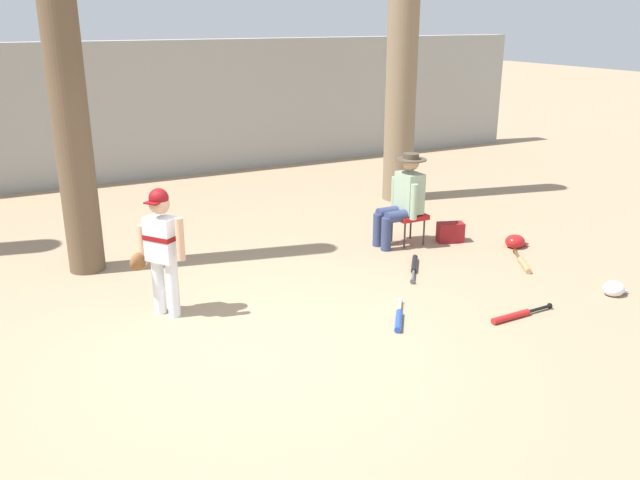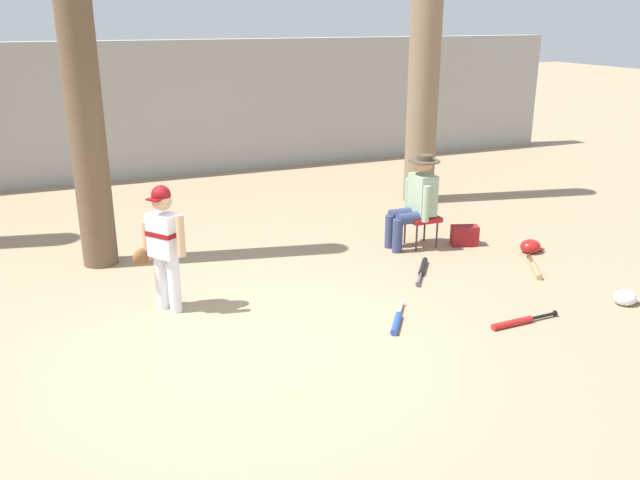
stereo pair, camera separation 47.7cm
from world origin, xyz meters
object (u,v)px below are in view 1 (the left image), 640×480
tree_behind_spectator (402,59)px  handbag_beside_stool (450,232)px  seated_spectator (403,197)px  bat_blue_youth (399,318)px  bat_red_barrel (515,315)px  batting_helmet_white (614,289)px  batting_helmet_red (515,242)px  bat_wood_tan (523,263)px  tree_near_player (65,73)px  young_ballplayer (161,244)px  folding_stool (408,217)px  bat_black_composite (414,266)px

tree_behind_spectator → handbag_beside_stool: size_ratio=15.27×
seated_spectator → bat_blue_youth: seated_spectator is taller
seated_spectator → bat_red_barrel: 2.50m
seated_spectator → bat_blue_youth: (-1.32, -1.94, -0.61)m
seated_spectator → bat_red_barrel: seated_spectator is taller
batting_helmet_white → batting_helmet_red: size_ratio=0.92×
handbag_beside_stool → batting_helmet_white: 2.29m
bat_wood_tan → batting_helmet_white: size_ratio=2.30×
batting_helmet_red → tree_near_player: bearing=161.4°
young_ballplayer → bat_wood_tan: size_ratio=1.99×
bat_red_barrel → bat_blue_youth: bearing=156.0°
bat_wood_tan → batting_helmet_red: (0.39, 0.57, 0.04)m
batting_helmet_white → folding_stool: bearing=112.3°
bat_wood_tan → bat_blue_youth: bearing=-164.6°
handbag_beside_stool → bat_black_composite: bearing=-148.6°
young_ballplayer → tree_near_player: bearing=106.5°
tree_behind_spectator → folding_stool: bearing=-120.0°
bat_red_barrel → bat_wood_tan: bearing=43.9°
folding_stool → bat_blue_youth: (-1.42, -1.94, -0.33)m
tree_behind_spectator → folding_stool: tree_behind_spectator is taller
bat_black_composite → handbag_beside_stool: bearing=31.4°
bat_wood_tan → batting_helmet_white: batting_helmet_white is taller
tree_behind_spectator → batting_helmet_red: (0.01, -2.74, -2.14)m
tree_behind_spectator → seated_spectator: bearing=-122.1°
bat_blue_youth → batting_helmet_red: (2.57, 1.17, 0.04)m
batting_helmet_red → bat_black_composite: bearing=-178.6°
tree_near_player → folding_stool: 4.45m
tree_behind_spectator → bat_black_composite: 3.88m
seated_spectator → bat_red_barrel: size_ratio=1.54×
batting_helmet_white → seated_spectator: bearing=114.3°
folding_stool → bat_blue_youth: folding_stool is taller
seated_spectator → handbag_beside_stool: bearing=-17.3°
handbag_beside_stool → batting_helmet_red: 0.83m
tree_behind_spectator → bat_wood_tan: (-0.38, -3.31, -2.18)m
bat_black_composite → tree_near_player: bearing=153.2°
batting_helmet_white → batting_helmet_red: 1.68m
tree_behind_spectator → bat_blue_youth: bearing=-123.2°
seated_spectator → bat_wood_tan: (0.86, -1.34, -0.61)m
tree_behind_spectator → young_ballplayer: size_ratio=3.98×
tree_near_player → bat_red_barrel: bearing=-43.3°
tree_near_player → bat_blue_youth: tree_near_player is taller
bat_black_composite → bat_red_barrel: 1.61m
batting_helmet_white → young_ballplayer: bearing=158.8°
batting_helmet_white → tree_near_player: bearing=145.5°
folding_stool → young_ballplayer: bearing=-167.9°
handbag_beside_stool → bat_black_composite: 1.17m
tree_behind_spectator → bat_black_composite: bearing=-119.8°
bat_red_barrel → batting_helmet_white: size_ratio=2.73×
folding_stool → bat_red_barrel: size_ratio=0.53×
tree_near_player → bat_black_composite: size_ratio=7.38×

